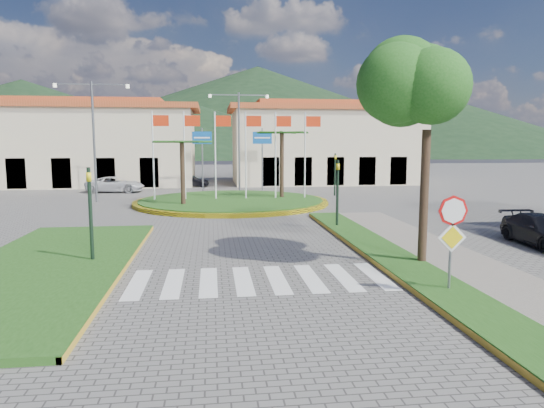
{
  "coord_description": "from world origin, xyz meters",
  "views": [
    {
      "loc": [
        -1.27,
        -9.72,
        3.99
      ],
      "look_at": [
        0.95,
        8.0,
        1.73
      ],
      "focal_mm": 32.0,
      "sensor_mm": 36.0,
      "label": 1
    }
  ],
  "objects": [
    {
      "name": "car_side_right",
      "position": [
        11.49,
        7.37,
        0.6
      ],
      "size": [
        1.94,
        4.23,
        1.2
      ],
      "primitive_type": "imported",
      "rotation": [
        0.0,
        0.0,
        -0.06
      ],
      "color": "black",
      "rests_on": "ground"
    },
    {
      "name": "white_van",
      "position": [
        -9.02,
        30.66,
        0.63
      ],
      "size": [
        4.75,
        2.56,
        1.27
      ],
      "primitive_type": "imported",
      "rotation": [
        0.0,
        0.0,
        1.47
      ],
      "color": "silver",
      "rests_on": "ground"
    },
    {
      "name": "hill_far_mid",
      "position": [
        15.0,
        160.0,
        15.0
      ],
      "size": [
        180.0,
        180.0,
        30.0
      ],
      "primitive_type": "cone",
      "color": "black",
      "rests_on": "ground"
    },
    {
      "name": "hill_far_west",
      "position": [
        -55.0,
        140.0,
        11.0
      ],
      "size": [
        140.0,
        140.0,
        22.0
      ],
      "primitive_type": "cone",
      "color": "black",
      "rests_on": "ground"
    },
    {
      "name": "sidewalk_right",
      "position": [
        6.0,
        2.0,
        0.07
      ],
      "size": [
        4.0,
        28.0,
        0.15
      ],
      "primitive_type": "cube",
      "color": "gray",
      "rests_on": "ground"
    },
    {
      "name": "street_lamp_centre",
      "position": [
        1.0,
        30.0,
        4.5
      ],
      "size": [
        4.8,
        0.16,
        8.0
      ],
      "color": "slate",
      "rests_on": "ground"
    },
    {
      "name": "ground",
      "position": [
        0.0,
        0.0,
        0.0
      ],
      "size": [
        160.0,
        160.0,
        0.0
      ],
      "primitive_type": "plane",
      "color": "#615E5C",
      "rests_on": "ground"
    },
    {
      "name": "hill_far_east",
      "position": [
        70.0,
        135.0,
        9.0
      ],
      "size": [
        120.0,
        120.0,
        18.0
      ],
      "primitive_type": "cone",
      "color": "black",
      "rests_on": "ground"
    },
    {
      "name": "car_dark_b",
      "position": [
        10.76,
        34.5,
        0.62
      ],
      "size": [
        3.78,
        1.37,
        1.24
      ],
      "primitive_type": "imported",
      "rotation": [
        0.0,
        0.0,
        1.59
      ],
      "color": "black",
      "rests_on": "ground"
    },
    {
      "name": "traffic_light_left",
      "position": [
        -5.2,
        6.5,
        1.94
      ],
      "size": [
        0.15,
        0.18,
        3.2
      ],
      "color": "black",
      "rests_on": "ground"
    },
    {
      "name": "deciduous_tree",
      "position": [
        5.5,
        5.0,
        5.18
      ],
      "size": [
        3.6,
        3.6,
        6.8
      ],
      "color": "black",
      "rests_on": "ground"
    },
    {
      "name": "direction_sign_east",
      "position": [
        3.0,
        30.97,
        3.53
      ],
      "size": [
        1.6,
        0.14,
        5.2
      ],
      "color": "slate",
      "rests_on": "ground"
    },
    {
      "name": "building_right",
      "position": [
        10.0,
        38.0,
        3.9
      ],
      "size": [
        19.08,
        9.54,
        8.05
      ],
      "color": "beige",
      "rests_on": "ground"
    },
    {
      "name": "street_lamp_west",
      "position": [
        -9.0,
        24.0,
        4.5
      ],
      "size": [
        4.8,
        0.16,
        8.0
      ],
      "color": "slate",
      "rests_on": "ground"
    },
    {
      "name": "verge_right",
      "position": [
        4.8,
        2.0,
        0.09
      ],
      "size": [
        1.6,
        28.0,
        0.18
      ],
      "primitive_type": "cube",
      "color": "#204814",
      "rests_on": "ground"
    },
    {
      "name": "roundabout_island",
      "position": [
        0.0,
        22.0,
        0.17
      ],
      "size": [
        12.7,
        12.7,
        6.0
      ],
      "color": "yellow",
      "rests_on": "ground"
    },
    {
      "name": "direction_sign_west",
      "position": [
        -2.0,
        30.97,
        3.53
      ],
      "size": [
        1.6,
        0.14,
        5.2
      ],
      "color": "slate",
      "rests_on": "ground"
    },
    {
      "name": "traffic_light_far",
      "position": [
        8.0,
        26.0,
        1.94
      ],
      "size": [
        0.18,
        0.15,
        3.2
      ],
      "color": "black",
      "rests_on": "ground"
    },
    {
      "name": "traffic_light_right",
      "position": [
        4.5,
        12.0,
        1.94
      ],
      "size": [
        0.15,
        0.18,
        3.2
      ],
      "color": "black",
      "rests_on": "ground"
    },
    {
      "name": "hill_near_back",
      "position": [
        -10.0,
        130.0,
        8.0
      ],
      "size": [
        110.0,
        110.0,
        16.0
      ],
      "primitive_type": "cone",
      "color": "black",
      "rests_on": "ground"
    },
    {
      "name": "car_dark_a",
      "position": [
        -3.16,
        34.86,
        0.57
      ],
      "size": [
        3.45,
        1.65,
        1.14
      ],
      "primitive_type": "imported",
      "rotation": [
        0.0,
        0.0,
        1.48
      ],
      "color": "black",
      "rests_on": "ground"
    },
    {
      "name": "building_left",
      "position": [
        -14.0,
        38.0,
        3.9
      ],
      "size": [
        23.32,
        9.54,
        8.05
      ],
      "color": "beige",
      "rests_on": "ground"
    },
    {
      "name": "stop_sign",
      "position": [
        4.9,
        1.96,
        1.79
      ],
      "size": [
        0.8,
        0.11,
        2.65
      ],
      "color": "slate",
      "rests_on": "ground"
    },
    {
      "name": "crosswalk",
      "position": [
        0.0,
        4.0,
        0.01
      ],
      "size": [
        8.0,
        3.0,
        0.01
      ],
      "primitive_type": "cube",
      "color": "silver",
      "rests_on": "ground"
    },
    {
      "name": "median_left",
      "position": [
        -6.5,
        6.0,
        0.09
      ],
      "size": [
        5.0,
        14.0,
        0.18
      ],
      "primitive_type": "cube",
      "color": "#204814",
      "rests_on": "ground"
    }
  ]
}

